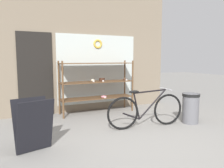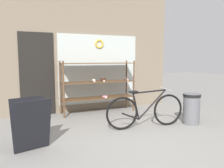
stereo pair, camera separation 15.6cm
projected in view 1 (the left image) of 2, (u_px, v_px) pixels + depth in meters
The scene contains 6 objects.
ground_plane at pixel (143, 142), 3.80m from camera, with size 30.00×30.00×0.00m, color gray.
storefront_facade at pixel (89, 42), 5.99m from camera, with size 4.77×0.13×3.95m.
display_case at pixel (98, 82), 5.81m from camera, with size 1.96×0.50×1.39m.
bicycle at pixel (146, 110), 4.60m from camera, with size 1.74×0.46×0.81m.
sandwich_board at pixel (33, 125), 3.39m from camera, with size 0.63×0.51×0.82m.
trash_bin at pixel (191, 107), 4.90m from camera, with size 0.38×0.38×0.67m.
Camera 1 is at (-2.03, -3.09, 1.45)m, focal length 35.00 mm.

